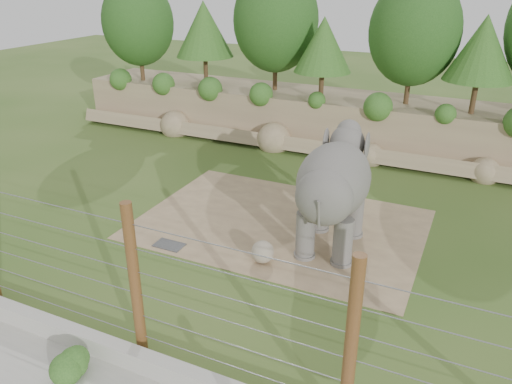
% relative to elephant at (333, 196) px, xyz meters
% --- Properties ---
extents(ground, '(90.00, 90.00, 0.00)m').
position_rel_elephant_xyz_m(ground, '(-2.58, -2.29, -1.85)').
color(ground, '#34591C').
rests_on(ground, ground).
extents(back_embankment, '(30.00, 5.52, 8.77)m').
position_rel_elephant_xyz_m(back_embankment, '(-1.99, 10.39, 2.12)').
color(back_embankment, '#897357').
rests_on(back_embankment, ground).
extents(dirt_patch, '(10.00, 7.00, 0.02)m').
position_rel_elephant_xyz_m(dirt_patch, '(-2.08, 0.71, -1.84)').
color(dirt_patch, '#8B7153').
rests_on(dirt_patch, ground).
extents(drain_grate, '(1.00, 0.60, 0.03)m').
position_rel_elephant_xyz_m(drain_grate, '(-4.86, -2.29, -1.81)').
color(drain_grate, '#262628').
rests_on(drain_grate, dirt_patch).
extents(elephant, '(2.30, 4.70, 3.69)m').
position_rel_elephant_xyz_m(elephant, '(0.00, 0.00, 0.00)').
color(elephant, '#56524E').
rests_on(elephant, ground).
extents(stone_ball, '(0.72, 0.72, 0.72)m').
position_rel_elephant_xyz_m(stone_ball, '(-1.60, -1.90, -1.47)').
color(stone_ball, gray).
rests_on(stone_ball, dirt_patch).
extents(retaining_wall, '(26.00, 0.35, 0.50)m').
position_rel_elephant_xyz_m(retaining_wall, '(-2.58, -7.29, -1.60)').
color(retaining_wall, beige).
rests_on(retaining_wall, ground).
extents(barrier_fence, '(20.26, 0.26, 4.00)m').
position_rel_elephant_xyz_m(barrier_fence, '(-2.58, -6.79, 0.15)').
color(barrier_fence, '#563416').
rests_on(barrier_fence, ground).
extents(walkway_shrub, '(0.76, 0.76, 0.76)m').
position_rel_elephant_xyz_m(walkway_shrub, '(-3.58, -8.09, -1.46)').
color(walkway_shrub, '#2C5A1F').
rests_on(walkway_shrub, walkway).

